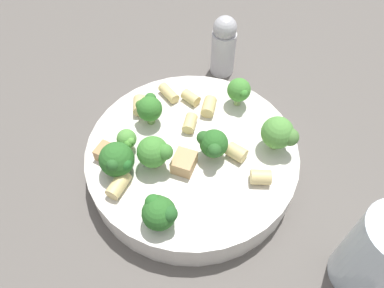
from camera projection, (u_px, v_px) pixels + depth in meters
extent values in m
plane|color=#5B5651|center=(192.00, 168.00, 0.48)|extent=(2.00, 2.00, 0.00)
cylinder|color=silver|center=(192.00, 159.00, 0.46)|extent=(0.25, 0.25, 0.04)
cylinder|color=beige|center=(192.00, 151.00, 0.45)|extent=(0.23, 0.23, 0.01)
torus|color=silver|center=(192.00, 150.00, 0.45)|extent=(0.25, 0.25, 0.00)
cylinder|color=#9EC175|center=(213.00, 153.00, 0.43)|extent=(0.01, 0.01, 0.01)
sphere|color=#2D6B28|center=(214.00, 144.00, 0.42)|extent=(0.03, 0.03, 0.03)
sphere|color=#2B5F26|center=(204.00, 138.00, 0.42)|extent=(0.02, 0.02, 0.02)
sphere|color=#2D632A|center=(214.00, 150.00, 0.41)|extent=(0.02, 0.02, 0.02)
cylinder|color=#9EC175|center=(161.00, 220.00, 0.39)|extent=(0.01, 0.01, 0.01)
sphere|color=#2D6B28|center=(160.00, 214.00, 0.37)|extent=(0.04, 0.04, 0.04)
sphere|color=#2B6324|center=(158.00, 203.00, 0.38)|extent=(0.02, 0.02, 0.02)
sphere|color=#275E27|center=(169.00, 214.00, 0.36)|extent=(0.02, 0.02, 0.02)
sphere|color=#2A6B27|center=(153.00, 203.00, 0.37)|extent=(0.02, 0.02, 0.02)
cylinder|color=#9EC175|center=(274.00, 143.00, 0.44)|extent=(0.01, 0.01, 0.01)
sphere|color=#569942|center=(277.00, 133.00, 0.43)|extent=(0.04, 0.04, 0.04)
sphere|color=#51833A|center=(271.00, 125.00, 0.43)|extent=(0.01, 0.01, 0.01)
sphere|color=#50833D|center=(290.00, 137.00, 0.42)|extent=(0.02, 0.02, 0.02)
cylinder|color=#9EC175|center=(128.00, 146.00, 0.44)|extent=(0.01, 0.01, 0.01)
sphere|color=#569942|center=(127.00, 139.00, 0.43)|extent=(0.02, 0.02, 0.02)
sphere|color=#599D40|center=(131.00, 142.00, 0.42)|extent=(0.01, 0.01, 0.01)
sphere|color=#539A3B|center=(129.00, 144.00, 0.42)|extent=(0.01, 0.01, 0.01)
cylinder|color=#9EC175|center=(154.00, 161.00, 0.43)|extent=(0.01, 0.01, 0.01)
sphere|color=#478E38|center=(153.00, 152.00, 0.41)|extent=(0.04, 0.04, 0.04)
sphere|color=#438735|center=(165.00, 152.00, 0.40)|extent=(0.02, 0.02, 0.02)
sphere|color=#437D38|center=(164.00, 153.00, 0.41)|extent=(0.01, 0.01, 0.01)
cylinder|color=#84AD60|center=(151.00, 118.00, 0.47)|extent=(0.01, 0.01, 0.01)
sphere|color=#387A2D|center=(150.00, 109.00, 0.45)|extent=(0.03, 0.03, 0.03)
sphere|color=#3A712A|center=(140.00, 105.00, 0.45)|extent=(0.01, 0.01, 0.01)
sphere|color=#34712D|center=(150.00, 99.00, 0.45)|extent=(0.01, 0.01, 0.01)
cylinder|color=#9EC175|center=(119.00, 168.00, 0.42)|extent=(0.01, 0.01, 0.01)
sphere|color=#2D6B28|center=(117.00, 159.00, 0.41)|extent=(0.04, 0.04, 0.04)
sphere|color=#2C652A|center=(113.00, 164.00, 0.40)|extent=(0.02, 0.02, 0.02)
sphere|color=#286D2A|center=(125.00, 164.00, 0.40)|extent=(0.02, 0.02, 0.02)
cylinder|color=#9EC175|center=(238.00, 99.00, 0.48)|extent=(0.01, 0.01, 0.01)
sphere|color=#478E38|center=(239.00, 90.00, 0.47)|extent=(0.03, 0.03, 0.03)
sphere|color=#417E31|center=(244.00, 86.00, 0.47)|extent=(0.01, 0.01, 0.01)
sphere|color=#3F7D3A|center=(232.00, 87.00, 0.47)|extent=(0.01, 0.01, 0.01)
sphere|color=#408C33|center=(243.00, 94.00, 0.46)|extent=(0.01, 0.01, 0.01)
cylinder|color=#E0C67F|center=(191.00, 98.00, 0.49)|extent=(0.02, 0.03, 0.01)
cylinder|color=#E0C67F|center=(237.00, 152.00, 0.43)|extent=(0.02, 0.03, 0.02)
cylinder|color=#E0C67F|center=(119.00, 185.00, 0.41)|extent=(0.03, 0.02, 0.02)
cylinder|color=#E0C67F|center=(140.00, 105.00, 0.48)|extent=(0.03, 0.03, 0.02)
cylinder|color=#E0C67F|center=(211.00, 107.00, 0.47)|extent=(0.03, 0.02, 0.02)
cylinder|color=#E0C67F|center=(190.00, 123.00, 0.46)|extent=(0.02, 0.02, 0.01)
cylinder|color=#E0C67F|center=(169.00, 93.00, 0.49)|extent=(0.03, 0.03, 0.01)
cylinder|color=#E0C67F|center=(261.00, 177.00, 0.41)|extent=(0.02, 0.03, 0.02)
cube|color=tan|center=(105.00, 152.00, 0.43)|extent=(0.02, 0.02, 0.02)
cube|color=tan|center=(183.00, 162.00, 0.42)|extent=(0.03, 0.02, 0.02)
cylinder|color=silver|center=(377.00, 254.00, 0.35)|extent=(0.06, 0.06, 0.11)
cylinder|color=silver|center=(368.00, 263.00, 0.37)|extent=(0.05, 0.05, 0.07)
cylinder|color=silver|center=(223.00, 53.00, 0.56)|extent=(0.04, 0.04, 0.07)
sphere|color=#B7B7BC|center=(225.00, 28.00, 0.53)|extent=(0.03, 0.03, 0.03)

